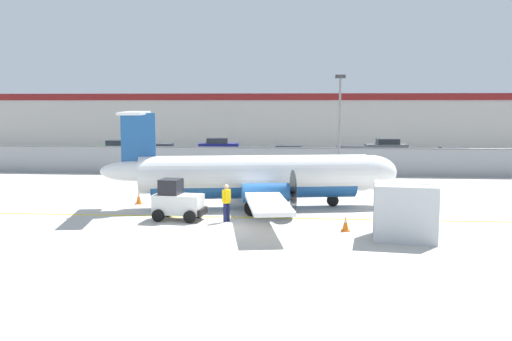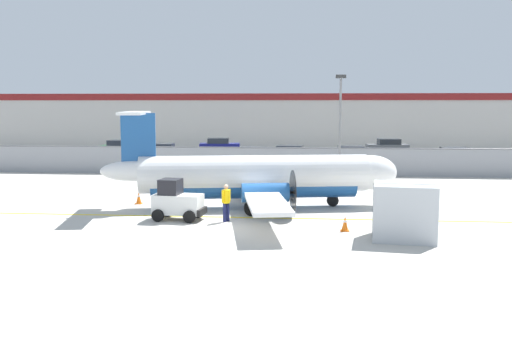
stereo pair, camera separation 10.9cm
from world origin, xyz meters
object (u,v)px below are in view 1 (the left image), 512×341
(ground_crew_worker, at_px, (226,201))
(parked_car_2, at_px, (218,146))
(commuter_airplane, at_px, (260,177))
(parked_car_0, at_px, (120,148))
(parked_car_1, at_px, (162,152))
(parked_car_7, at_px, (455,157))
(traffic_cone_near_right, at_px, (252,194))
(apron_light_pole, at_px, (340,118))
(traffic_cone_near_left, at_px, (139,198))
(traffic_cone_far_left, at_px, (346,224))
(parked_car_4, at_px, (288,155))
(baggage_tug, at_px, (177,201))
(parked_car_3, at_px, (254,157))
(cargo_container, at_px, (405,212))
(parked_car_5, at_px, (348,155))
(parked_car_6, at_px, (386,147))

(ground_crew_worker, relative_size, parked_car_2, 0.39)
(commuter_airplane, relative_size, ground_crew_worker, 9.43)
(parked_car_0, relative_size, parked_car_1, 1.00)
(parked_car_7, bearing_deg, ground_crew_worker, -122.92)
(traffic_cone_near_right, bearing_deg, apron_light_pole, 58.55)
(parked_car_1, bearing_deg, apron_light_pole, -38.47)
(commuter_airplane, relative_size, traffic_cone_near_right, 25.05)
(traffic_cone_near_left, relative_size, apron_light_pole, 0.09)
(traffic_cone_far_left, distance_m, parked_car_4, 25.94)
(baggage_tug, xyz_separation_m, parked_car_3, (1.54, 21.85, 0.04))
(cargo_container, distance_m, parked_car_2, 39.21)
(parked_car_5, bearing_deg, traffic_cone_far_left, 84.61)
(traffic_cone_near_left, distance_m, parked_car_0, 27.61)
(traffic_cone_far_left, bearing_deg, parked_car_7, 66.59)
(parked_car_2, bearing_deg, parked_car_1, -120.06)
(parked_car_0, xyz_separation_m, parked_car_4, (16.87, -5.77, 0.00))
(traffic_cone_near_right, height_order, apron_light_pole, apron_light_pole)
(ground_crew_worker, relative_size, parked_car_6, 0.39)
(traffic_cone_far_left, xyz_separation_m, parked_car_3, (-6.01, 23.53, 0.58))
(commuter_airplane, distance_m, cargo_container, 8.92)
(parked_car_5, bearing_deg, parked_car_1, -6.36)
(parked_car_1, xyz_separation_m, parked_car_5, (16.75, -1.59, 0.00))
(cargo_container, relative_size, traffic_cone_near_right, 4.11)
(parked_car_7, bearing_deg, parked_car_5, 176.39)
(parked_car_2, xyz_separation_m, parked_car_3, (4.83, -12.19, 0.00))
(traffic_cone_near_right, height_order, parked_car_0, parked_car_0)
(parked_car_2, relative_size, parked_car_3, 1.01)
(traffic_cone_far_left, height_order, parked_car_3, parked_car_3)
(parked_car_0, bearing_deg, ground_crew_worker, -61.05)
(parked_car_6, bearing_deg, parked_car_2, -4.68)
(ground_crew_worker, relative_size, parked_car_7, 0.40)
(parked_car_2, bearing_deg, ground_crew_worker, -86.28)
(traffic_cone_near_left, bearing_deg, parked_car_5, 57.85)
(ground_crew_worker, height_order, parked_car_4, same)
(parked_car_0, bearing_deg, traffic_cone_near_right, -54.67)
(commuter_airplane, height_order, parked_car_2, commuter_airplane)
(baggage_tug, bearing_deg, parked_car_0, 120.13)
(parked_car_0, height_order, parked_car_7, same)
(parked_car_3, bearing_deg, parked_car_7, 8.56)
(ground_crew_worker, distance_m, apron_light_pole, 16.01)
(cargo_container, bearing_deg, ground_crew_worker, 167.14)
(apron_light_pole, bearing_deg, parked_car_5, 81.86)
(baggage_tug, relative_size, parked_car_3, 0.57)
(parked_car_0, distance_m, parked_car_4, 17.83)
(traffic_cone_near_right, distance_m, apron_light_pole, 10.83)
(traffic_cone_near_left, distance_m, parked_car_2, 30.13)
(parked_car_7, bearing_deg, parked_car_4, 177.50)
(commuter_airplane, bearing_deg, parked_car_6, 60.87)
(parked_car_7, bearing_deg, apron_light_pole, -137.54)
(parked_car_2, xyz_separation_m, apron_light_pole, (11.48, -19.73, 3.41))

